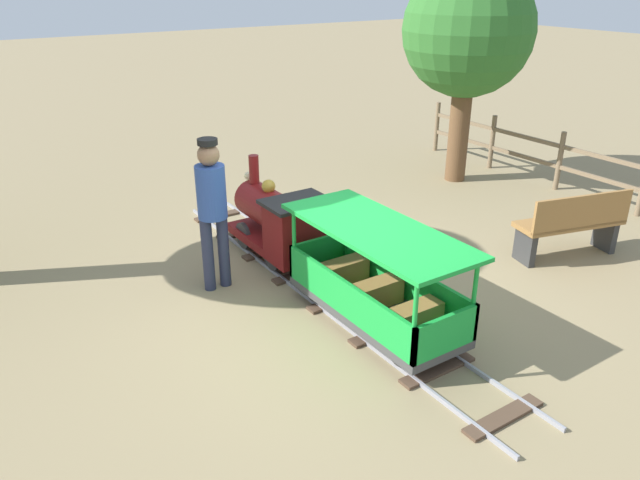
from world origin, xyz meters
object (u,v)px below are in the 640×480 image
object	(u,v)px
passenger_car	(375,286)
oak_tree_far	(468,32)
locomotive	(280,221)
conductor_person	(212,203)
park_bench	(572,225)

from	to	relation	value
passenger_car	oak_tree_far	xyz separation A→B (m)	(3.85, 2.78, 1.85)
locomotive	conductor_person	distance (m)	1.05
park_bench	locomotive	bearing A→B (deg)	147.32
passenger_car	oak_tree_far	bearing A→B (deg)	35.84
passenger_car	locomotive	bearing A→B (deg)	90.00
park_bench	oak_tree_far	bearing A→B (deg)	70.48
locomotive	passenger_car	size ratio (longest dim) A/B	0.72
locomotive	oak_tree_far	distance (m)	4.37
passenger_car	park_bench	world-z (taller)	passenger_car
passenger_car	oak_tree_far	size ratio (longest dim) A/B	0.61
oak_tree_far	conductor_person	bearing A→B (deg)	-165.28
conductor_person	park_bench	bearing A→B (deg)	-23.13
passenger_car	park_bench	bearing A→B (deg)	-1.38
locomotive	park_bench	distance (m)	3.38
passenger_car	park_bench	distance (m)	2.84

